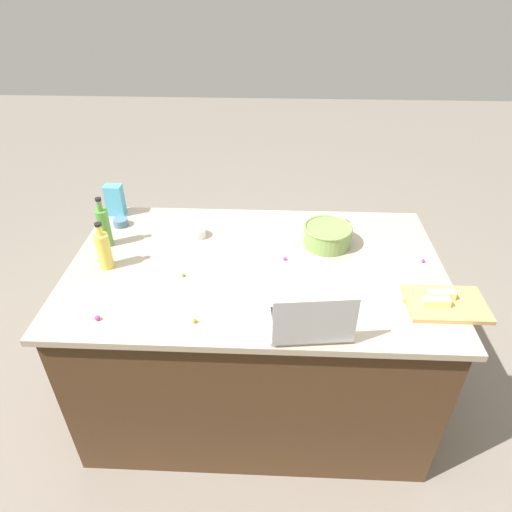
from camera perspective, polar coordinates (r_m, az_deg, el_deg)
The scene contains 20 objects.
ground_plane at distance 2.69m, azimuth -0.00°, elevation -16.90°, with size 12.00×12.00×0.00m, color slate.
island_counter at distance 2.35m, azimuth -0.00°, elevation -10.05°, with size 1.71×1.04×0.90m.
laptop at distance 1.71m, azimuth 6.86°, elevation -8.33°, with size 0.33×0.26×0.22m.
mixing_bowl_large at distance 2.20m, azimuth 9.04°, elevation 2.65°, with size 0.24×0.24×0.10m.
bottle_olive at distance 2.26m, azimuth -18.72°, elevation 3.56°, with size 0.06×0.06×0.25m.
bottle_oil at distance 2.10m, azimuth -18.76°, elevation 0.73°, with size 0.06×0.06×0.23m.
cutting_board at distance 1.99m, azimuth 22.95°, elevation -5.61°, with size 0.32×0.22×0.02m, color tan.
butter_stick_left at distance 1.98m, azimuth 22.46°, elevation -4.59°, with size 0.11×0.04×0.04m, color #F4E58C.
butter_stick_right at distance 1.94m, azimuth 21.88°, elevation -5.44°, with size 0.11×0.04×0.04m, color #F4E58C.
ramekin_small at distance 2.39m, azimuth 10.17°, elevation 4.52°, with size 0.09×0.09×0.04m, color white.
ramekin_medium at distance 2.45m, azimuth -16.80°, elevation 4.13°, with size 0.08×0.08×0.04m, color slate.
ramekin_wide at distance 2.27m, azimuth -7.51°, elevation 2.98°, with size 0.09×0.09×0.04m, color white.
candy_bag at distance 2.53m, azimuth -17.47°, elevation 6.78°, with size 0.09×0.06×0.17m, color #4CA5CC.
candy_0 at distance 1.87m, azimuth -19.50°, elevation -7.42°, with size 0.02×0.02×0.02m, color #CC3399.
candy_1 at distance 1.94m, azimuth 18.44°, elevation -5.44°, with size 0.02×0.02×0.02m, color yellow.
candy_2 at distance 1.72m, azimuth 3.75°, elevation -9.31°, with size 0.02×0.02×0.02m, color blue.
candy_3 at distance 2.21m, azimuth 20.45°, elevation -0.57°, with size 0.02×0.02×0.02m, color #CC3399.
candy_4 at distance 2.09m, azimuth 3.70°, elevation -0.32°, with size 0.02×0.02×0.02m, color #CC3399.
candy_5 at distance 2.01m, azimuth -9.23°, elevation -2.41°, with size 0.01×0.01×0.01m, color orange.
candy_6 at distance 1.77m, azimuth -7.79°, elevation -8.17°, with size 0.02×0.02×0.02m, color orange.
Camera 1 is at (-0.07, 1.66, 2.11)m, focal length 31.51 mm.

